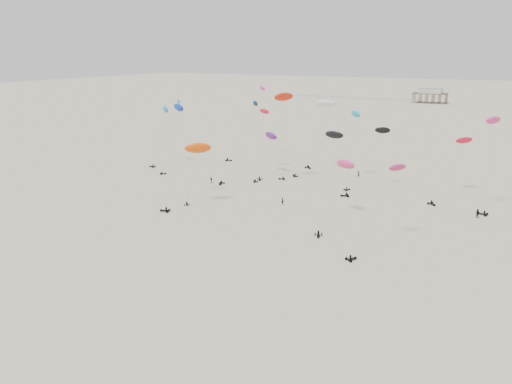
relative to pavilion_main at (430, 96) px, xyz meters
The scene contains 24 objects.
ground_plane 150.39m from the pavilion_main, 86.19° to the right, with size 900.00×900.00×0.00m, color beige.
pavilion_main is the anchor object (origin of this frame).
pier_fence 52.11m from the pavilion_main, behind, with size 80.20×0.20×1.50m.
rig_0 221.55m from the pavilion_main, 92.39° to the right, with size 8.16×15.29×20.15m.
rig_1 262.94m from the pavilion_main, 82.75° to the right, with size 6.31×16.13×17.96m.
rig_2 235.24m from the pavilion_main, 78.28° to the right, with size 3.69×8.62×19.86m.
rig_3 234.77m from the pavilion_main, 92.34° to the right, with size 8.22×9.68×21.08m.
rig_4 224.40m from the pavilion_main, 79.58° to the right, with size 7.37×17.81×18.48m.
rig_5 218.56m from the pavilion_main, 86.00° to the right, with size 5.73×16.18×20.47m.
rig_6 251.36m from the pavilion_main, 84.91° to the right, with size 4.69×17.72×17.47m.
rig_8 227.81m from the pavilion_main, 90.28° to the right, with size 8.92×9.03×22.98m.
rig_9 255.28m from the pavilion_main, 93.11° to the right, with size 7.25×13.99×22.52m.
rig_10 228.55m from the pavilion_main, 100.19° to the right, with size 4.45×10.20×17.32m.
rig_11 206.70m from the pavilion_main, 96.10° to the right, with size 8.10×15.12×24.18m.
rig_12 227.21m from the pavilion_main, 84.53° to the right, with size 7.71×14.75×18.51m.
rig_13 221.44m from the pavilion_main, 91.65° to the right, with size 10.04×8.95×12.73m.
rig_14 209.27m from the pavilion_main, 89.03° to the right, with size 8.25×6.04×19.87m.
rig_15 254.55m from the pavilion_main, 91.89° to the right, with size 5.93×5.97×13.90m.
rig_17 211.18m from the pavilion_main, 88.27° to the right, with size 10.39×15.03×16.33m.
rig_18 230.57m from the pavilion_main, 98.63° to the right, with size 6.19×16.18×22.23m.
spectator_0 246.68m from the pavilion_main, 88.03° to the right, with size 0.69×0.47×1.89m, color black.
spectator_1 241.21m from the pavilion_main, 78.71° to the right, with size 1.08×0.63×2.21m, color black.
spectator_2 238.35m from the pavilion_main, 93.77° to the right, with size 1.14×0.61×1.93m, color black.
spectator_3 214.98m from the pavilion_main, 85.70° to the right, with size 0.71×0.49×1.96m, color black.
Camera 1 is at (41.92, 7.97, 32.63)m, focal length 35.00 mm.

